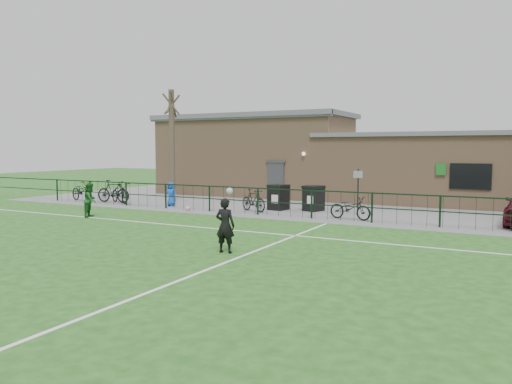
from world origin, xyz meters
The scene contains 20 objects.
ground centered at (0.00, 0.00, 0.00)m, with size 90.00×90.00×0.00m, color #1D5117.
paving_strip centered at (0.00, 13.50, 0.01)m, with size 34.00×13.00×0.02m, color slate.
pitch_line_touch centered at (0.00, 7.80, 0.00)m, with size 28.00×0.10×0.01m, color white.
pitch_line_mid centered at (0.00, 4.00, 0.00)m, with size 28.00×0.10×0.01m, color white.
pitch_line_perp centered at (2.00, 0.00, 0.00)m, with size 0.10×16.00×0.01m, color white.
perimeter_fence centered at (0.00, 8.00, 0.60)m, with size 28.00×0.10×1.20m, color black.
bare_tree centered at (-8.00, 10.50, 3.00)m, with size 0.30×0.30×6.00m, color #423428.
wheelie_bin_left centered at (-1.43, 9.96, 0.57)m, with size 0.72×0.82×1.09m, color black.
wheelie_bin_right centered at (0.16, 10.36, 0.56)m, with size 0.71×0.81×1.08m, color black.
sign_post centered at (2.39, 9.86, 1.02)m, with size 0.06×0.06×2.00m, color black.
bicycle_a centered at (-12.57, 8.45, 0.57)m, with size 0.74×2.11×1.11m, color black.
bicycle_b centered at (-10.52, 8.67, 0.62)m, with size 0.56×2.00×1.20m, color black.
bicycle_c centered at (-10.04, 8.65, 0.55)m, with size 0.71×2.03×1.07m, color black.
bicycle_d centered at (-2.18, 8.85, 0.53)m, with size 0.48×1.70×1.02m, color black.
bicycle_e centered at (2.50, 8.44, 0.49)m, with size 0.62×1.78×0.94m, color black.
spectator_child centered at (-6.84, 8.84, 0.62)m, with size 0.58×0.38×1.19m, color blue.
goalkeeper_kick centered at (1.31, 0.70, 0.79)m, with size 1.90×3.07×1.57m.
outfield_player centered at (-7.45, 4.16, 0.72)m, with size 0.70×0.55×1.44m, color #18561E.
ball_ground centered at (-5.04, 7.76, 0.12)m, with size 0.23×0.23×0.23m, color silver.
clubhouse centered at (-0.88, 16.50, 2.22)m, with size 24.25×5.40×4.96m.
Camera 1 is at (8.50, -11.05, 2.89)m, focal length 35.00 mm.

